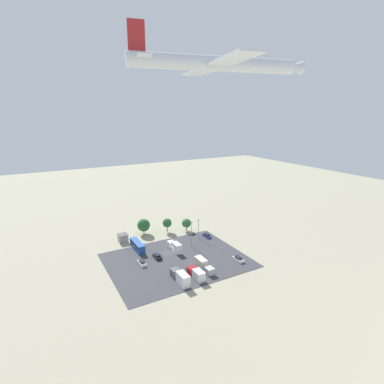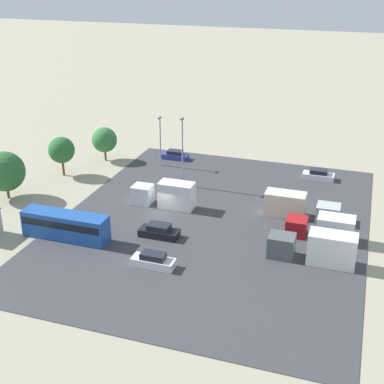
# 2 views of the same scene
# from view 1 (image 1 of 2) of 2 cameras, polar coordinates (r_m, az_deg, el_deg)

# --- Properties ---
(ground_plane) EXTENTS (400.00, 400.00, 0.00)m
(ground_plane) POSITION_cam_1_polar(r_m,az_deg,el_deg) (114.49, -4.42, -11.43)
(ground_plane) COLOR gray
(parking_lot_surface) EXTENTS (47.50, 37.20, 0.08)m
(parking_lot_surface) POSITION_cam_1_polar(r_m,az_deg,el_deg) (108.83, -2.83, -12.85)
(parking_lot_surface) COLOR #38383D
(parking_lot_surface) RESTS_ON ground
(shed_building) EXTENTS (3.77, 3.85, 3.14)m
(shed_building) POSITION_cam_1_polar(r_m,az_deg,el_deg) (125.78, -13.02, -8.51)
(shed_building) COLOR #9E998E
(shed_building) RESTS_ON ground
(bus) EXTENTS (2.54, 10.47, 3.15)m
(bus) POSITION_cam_1_polar(r_m,az_deg,el_deg) (117.63, -10.35, -9.94)
(bus) COLOR #1E4C9E
(bus) RESTS_ON ground
(parked_car_0) EXTENTS (1.87, 4.31, 1.46)m
(parked_car_0) POSITION_cam_1_polar(r_m,az_deg,el_deg) (127.28, 2.84, -8.28)
(parked_car_0) COLOR navy
(parked_car_0) RESTS_ON ground
(parked_car_1) EXTENTS (1.75, 4.69, 1.60)m
(parked_car_1) POSITION_cam_1_polar(r_m,az_deg,el_deg) (106.95, -9.51, -13.14)
(parked_car_1) COLOR silver
(parked_car_1) RESTS_ON ground
(parked_car_2) EXTENTS (2.00, 4.72, 1.58)m
(parked_car_2) POSITION_cam_1_polar(r_m,az_deg,el_deg) (110.55, -6.65, -12.06)
(parked_car_2) COLOR black
(parked_car_2) RESTS_ON ground
(parked_car_3) EXTENTS (1.88, 4.57, 1.52)m
(parked_car_3) POSITION_cam_1_polar(r_m,az_deg,el_deg) (109.30, 8.83, -12.49)
(parked_car_3) COLOR silver
(parked_car_3) RESTS_ON ground
(parked_truck_0) EXTENTS (2.50, 9.39, 3.07)m
(parked_truck_0) POSITION_cam_1_polar(r_m,az_deg,el_deg) (102.80, 2.18, -13.68)
(parked_truck_0) COLOR #ADB2B7
(parked_truck_0) RESTS_ON ground
(parked_truck_1) EXTENTS (2.34, 8.44, 3.52)m
(parked_truck_1) POSITION_cam_1_polar(r_m,az_deg,el_deg) (114.88, -3.27, -10.38)
(parked_truck_1) COLOR silver
(parked_truck_1) RESTS_ON ground
(parked_truck_2) EXTENTS (2.58, 7.80, 2.96)m
(parked_truck_2) POSITION_cam_1_polar(r_m,az_deg,el_deg) (97.74, 0.91, -15.32)
(parked_truck_2) COLOR maroon
(parked_truck_2) RESTS_ON ground
(parked_truck_3) EXTENTS (2.51, 9.35, 3.58)m
(parked_truck_3) POSITION_cam_1_polar(r_m,az_deg,el_deg) (95.45, -2.17, -15.93)
(parked_truck_3) COLOR #4C5156
(parked_truck_3) RESTS_ON ground
(tree_near_shed) EXTENTS (5.45, 5.45, 6.65)m
(tree_near_shed) POSITION_cam_1_polar(r_m,az_deg,el_deg) (131.01, -9.20, -6.25)
(tree_near_shed) COLOR brown
(tree_near_shed) RESTS_ON ground
(tree_apron_mid) EXTENTS (4.05, 4.05, 5.53)m
(tree_apron_mid) POSITION_cam_1_polar(r_m,az_deg,el_deg) (132.88, -1.07, -5.95)
(tree_apron_mid) COLOR brown
(tree_apron_mid) RESTS_ON ground
(tree_apron_far) EXTENTS (3.95, 3.95, 6.03)m
(tree_apron_far) POSITION_cam_1_polar(r_m,az_deg,el_deg) (131.96, -4.76, -5.90)
(tree_apron_far) COLOR brown
(tree_apron_far) RESTS_ON ground
(light_pole_lot_centre) EXTENTS (0.90, 0.28, 10.06)m
(light_pole_lot_centre) POSITION_cam_1_polar(r_m,az_deg,el_deg) (116.69, -0.13, -7.87)
(light_pole_lot_centre) COLOR gray
(light_pole_lot_centre) RESTS_ON ground
(light_pole_lot_edge) EXTENTS (0.90, 0.28, 7.87)m
(light_pole_lot_edge) POSITION_cam_1_polar(r_m,az_deg,el_deg) (125.05, 1.22, -6.84)
(light_pole_lot_edge) COLOR gray
(light_pole_lot_edge) RESTS_ON ground
(airplane) EXTENTS (41.84, 35.75, 9.18)m
(airplane) POSITION_cam_1_polar(r_m,az_deg,el_deg) (72.88, 5.22, 23.16)
(airplane) COLOR silver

